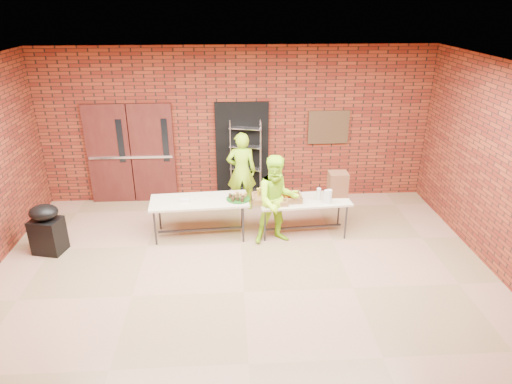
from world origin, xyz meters
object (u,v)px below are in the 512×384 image
(covered_grill, at_px, (47,229))
(volunteer_woman, at_px, (241,171))
(volunteer_man, at_px, (277,200))
(wire_rack, at_px, (246,162))
(table_left, at_px, (199,203))
(coffee_dispenser, at_px, (338,184))
(table_right, at_px, (304,202))

(covered_grill, relative_size, volunteer_woman, 0.54)
(covered_grill, relative_size, volunteer_man, 0.54)
(wire_rack, relative_size, volunteer_man, 1.08)
(volunteer_man, bearing_deg, covered_grill, 172.35)
(table_left, distance_m, covered_grill, 2.60)
(wire_rack, height_order, volunteer_woman, wire_rack)
(wire_rack, bearing_deg, volunteer_man, -60.88)
(covered_grill, bearing_deg, coffee_dispenser, 20.20)
(table_left, distance_m, volunteer_man, 1.41)
(wire_rack, height_order, coffee_dispenser, wire_rack)
(wire_rack, height_order, volunteer_man, wire_rack)
(coffee_dispenser, bearing_deg, volunteer_woman, 150.84)
(table_left, bearing_deg, table_right, -3.82)
(table_left, relative_size, volunteer_man, 1.10)
(wire_rack, xyz_separation_m, volunteer_man, (0.47, -1.82, -0.06))
(table_right, distance_m, coffee_dispenser, 0.72)
(volunteer_woman, xyz_separation_m, volunteer_man, (0.57, -1.42, -0.00))
(volunteer_man, bearing_deg, volunteer_woman, 102.58)
(table_left, height_order, coffee_dispenser, coffee_dispenser)
(covered_grill, xyz_separation_m, volunteer_woman, (3.35, 1.54, 0.37))
(volunteer_woman, bearing_deg, table_right, 132.45)
(table_left, xyz_separation_m, coffee_dispenser, (2.53, 0.16, 0.24))
(coffee_dispenser, distance_m, volunteer_woman, 1.99)
(table_left, height_order, volunteer_man, volunteer_man)
(covered_grill, bearing_deg, table_right, 19.04)
(table_right, height_order, volunteer_woman, volunteer_woman)
(volunteer_man, bearing_deg, coffee_dispenser, 11.71)
(coffee_dispenser, bearing_deg, table_left, -176.45)
(covered_grill, height_order, volunteer_woman, volunteer_woman)
(table_left, height_order, table_right, table_left)
(coffee_dispenser, xyz_separation_m, covered_grill, (-5.09, -0.57, -0.46))
(volunteer_man, bearing_deg, table_left, 158.45)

